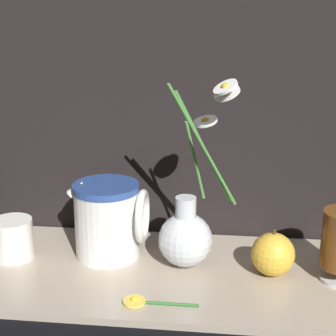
% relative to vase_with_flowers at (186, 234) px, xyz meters
% --- Properties ---
extents(ground_plane, '(6.00, 6.00, 0.00)m').
position_rel_vase_with_flowers_xyz_m(ground_plane, '(-0.04, -0.02, -0.07)').
color(ground_plane, black).
extents(shelf, '(0.72, 0.32, 0.01)m').
position_rel_vase_with_flowers_xyz_m(shelf, '(-0.04, -0.02, -0.07)').
color(shelf, tan).
rests_on(shelf, ground_plane).
extents(vase_with_flowers, '(0.14, 0.18, 0.34)m').
position_rel_vase_with_flowers_xyz_m(vase_with_flowers, '(0.00, 0.00, 0.00)').
color(vase_with_flowers, silver).
rests_on(vase_with_flowers, shelf).
extents(yellow_mug, '(0.08, 0.07, 0.07)m').
position_rel_vase_with_flowers_xyz_m(yellow_mug, '(-0.31, -0.00, -0.02)').
color(yellow_mug, silver).
rests_on(yellow_mug, shelf).
extents(ceramic_pitcher, '(0.14, 0.12, 0.15)m').
position_rel_vase_with_flowers_xyz_m(ceramic_pitcher, '(-0.14, 0.02, 0.01)').
color(ceramic_pitcher, white).
rests_on(ceramic_pitcher, shelf).
extents(orange_fruit, '(0.07, 0.07, 0.08)m').
position_rel_vase_with_flowers_xyz_m(orange_fruit, '(0.15, -0.02, -0.02)').
color(orange_fruit, gold).
rests_on(orange_fruit, shelf).
extents(loose_daisy, '(0.12, 0.04, 0.01)m').
position_rel_vase_with_flowers_xyz_m(loose_daisy, '(-0.06, -0.13, -0.06)').
color(loose_daisy, '#336B2D').
rests_on(loose_daisy, shelf).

